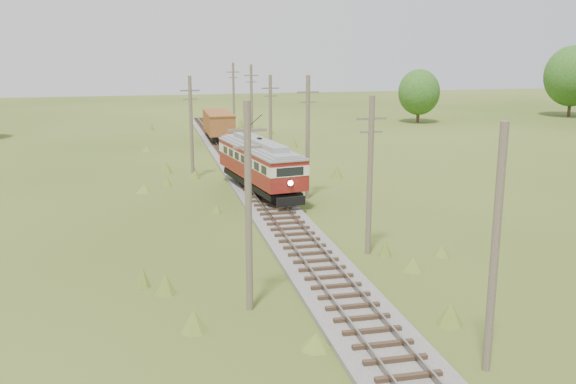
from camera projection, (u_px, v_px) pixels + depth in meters
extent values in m
cube|color=#605B54|center=(258.00, 190.00, 49.52)|extent=(3.60, 96.00, 0.25)
cube|color=#726659|center=(248.00, 186.00, 49.28)|extent=(0.08, 96.00, 0.17)
cube|color=#726659|center=(267.00, 185.00, 49.59)|extent=(0.08, 96.00, 0.17)
cube|color=#2D2116|center=(258.00, 188.00, 49.47)|extent=(2.40, 96.00, 0.16)
cube|color=black|center=(260.00, 182.00, 48.30)|extent=(4.16, 11.22, 0.45)
cube|color=maroon|center=(260.00, 169.00, 48.08)|extent=(4.73, 12.23, 1.09)
cube|color=beige|center=(260.00, 157.00, 47.87)|extent=(4.77, 12.30, 0.70)
cube|color=black|center=(260.00, 157.00, 47.87)|extent=(4.71, 11.77, 0.55)
cube|color=maroon|center=(260.00, 151.00, 47.76)|extent=(4.73, 12.23, 0.30)
cube|color=gray|center=(260.00, 146.00, 47.68)|extent=(4.81, 12.36, 0.38)
cube|color=gray|center=(259.00, 142.00, 47.61)|extent=(2.72, 9.04, 0.40)
sphere|color=#FFF2BF|center=(290.00, 183.00, 42.59)|extent=(0.36, 0.36, 0.36)
cylinder|color=black|center=(251.00, 124.00, 48.96)|extent=(0.83, 4.58, 1.92)
cylinder|color=black|center=(272.00, 196.00, 43.97)|extent=(0.25, 0.80, 0.80)
cylinder|color=black|center=(292.00, 194.00, 44.52)|extent=(0.25, 0.80, 0.80)
cylinder|color=black|center=(233.00, 172.00, 52.11)|extent=(0.25, 0.80, 0.80)
cylinder|color=black|center=(250.00, 171.00, 52.66)|extent=(0.25, 0.80, 0.80)
cube|color=black|center=(219.00, 134.00, 73.81)|extent=(2.29, 7.79, 0.54)
cube|color=brown|center=(219.00, 122.00, 73.50)|extent=(2.86, 8.66, 2.16)
cube|color=brown|center=(218.00, 113.00, 73.25)|extent=(2.91, 8.83, 0.13)
cylinder|color=black|center=(214.00, 137.00, 71.16)|extent=(0.13, 0.87, 0.86)
cylinder|color=black|center=(229.00, 137.00, 71.50)|extent=(0.13, 0.87, 0.86)
cylinder|color=black|center=(210.00, 131.00, 76.10)|extent=(0.13, 0.87, 0.86)
cylinder|color=black|center=(223.00, 131.00, 76.44)|extent=(0.13, 0.87, 0.86)
cone|color=gray|center=(255.00, 145.00, 67.33)|extent=(3.66, 3.66, 1.37)
cone|color=gray|center=(266.00, 150.00, 66.50)|extent=(2.06, 2.06, 0.80)
cylinder|color=brown|center=(495.00, 251.00, 21.65)|extent=(0.30, 0.30, 8.80)
cylinder|color=brown|center=(370.00, 177.00, 34.06)|extent=(0.30, 0.30, 8.60)
cube|color=brown|center=(372.00, 119.00, 33.36)|extent=(1.60, 0.12, 0.12)
cube|color=brown|center=(371.00, 132.00, 33.52)|extent=(1.20, 0.10, 0.10)
cylinder|color=brown|center=(308.00, 138.00, 46.35)|extent=(0.30, 0.30, 9.00)
cube|color=brown|center=(308.00, 92.00, 45.60)|extent=(1.60, 0.12, 0.12)
cube|color=brown|center=(308.00, 102.00, 45.76)|extent=(1.20, 0.10, 0.10)
cylinder|color=brown|center=(270.00, 121.00, 58.73)|extent=(0.30, 0.30, 8.40)
cube|color=brown|center=(270.00, 88.00, 58.04)|extent=(1.60, 0.12, 0.12)
cube|color=brown|center=(270.00, 96.00, 58.20)|extent=(1.20, 0.10, 0.10)
cylinder|color=brown|center=(252.00, 105.00, 71.11)|extent=(0.30, 0.30, 8.90)
cube|color=brown|center=(251.00, 75.00, 70.36)|extent=(1.60, 0.12, 0.12)
cube|color=brown|center=(251.00, 82.00, 70.52)|extent=(1.20, 0.10, 0.10)
cylinder|color=brown|center=(234.00, 97.00, 83.44)|extent=(0.30, 0.30, 8.70)
cube|color=brown|center=(233.00, 72.00, 82.72)|extent=(1.60, 0.12, 0.12)
cube|color=brown|center=(233.00, 78.00, 82.88)|extent=(1.20, 0.10, 0.10)
cylinder|color=brown|center=(248.00, 209.00, 26.72)|extent=(0.30, 0.30, 9.00)
cube|color=brown|center=(247.00, 130.00, 25.97)|extent=(1.60, 0.12, 0.12)
cube|color=brown|center=(248.00, 147.00, 26.13)|extent=(1.20, 0.10, 0.10)
cylinder|color=brown|center=(191.00, 128.00, 53.31)|extent=(0.30, 0.30, 8.60)
cube|color=brown|center=(190.00, 91.00, 52.60)|extent=(1.60, 0.12, 0.12)
cube|color=brown|center=(190.00, 99.00, 52.76)|extent=(1.20, 0.10, 0.10)
cylinder|color=#38281C|center=(570.00, 105.00, 99.04)|extent=(0.50, 0.50, 3.60)
ellipsoid|color=#1B4B16|center=(572.00, 76.00, 98.03)|extent=(8.40, 8.40, 9.24)
cylinder|color=#38281C|center=(418.00, 114.00, 91.74)|extent=(0.50, 0.50, 2.52)
ellipsoid|color=#1B4B16|center=(419.00, 92.00, 91.03)|extent=(5.88, 5.88, 6.47)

